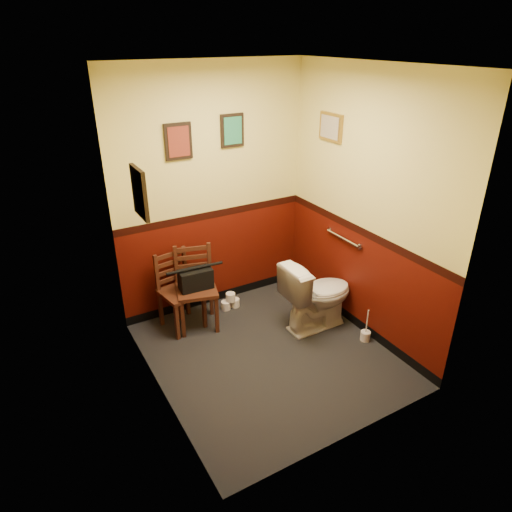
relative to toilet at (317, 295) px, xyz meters
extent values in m
cube|color=black|center=(-0.72, -0.18, -0.39)|extent=(2.20, 2.40, 0.00)
cube|color=silver|center=(-0.72, -0.18, 2.31)|extent=(2.20, 2.40, 0.00)
cube|color=#460C05|center=(-0.72, 1.02, 0.96)|extent=(2.20, 0.00, 2.70)
cube|color=#460C05|center=(-0.72, -1.38, 0.96)|extent=(2.20, 0.00, 2.70)
cube|color=#460C05|center=(-1.82, -0.18, 0.96)|extent=(0.00, 2.40, 2.70)
cube|color=#460C05|center=(0.38, -0.18, 0.96)|extent=(0.00, 2.40, 2.70)
cylinder|color=silver|center=(0.34, 0.07, 0.56)|extent=(0.03, 0.50, 0.03)
cylinder|color=silver|center=(0.36, -0.18, 0.56)|extent=(0.02, 0.06, 0.06)
cylinder|color=silver|center=(0.36, 0.32, 0.56)|extent=(0.02, 0.06, 0.06)
cube|color=black|center=(-1.07, 1.00, 1.56)|extent=(0.28, 0.03, 0.36)
cube|color=maroon|center=(-1.07, 0.99, 1.56)|extent=(0.22, 0.01, 0.30)
cube|color=black|center=(-0.47, 1.00, 1.61)|extent=(0.26, 0.03, 0.34)
cube|color=#267A57|center=(-0.47, 0.99, 1.61)|extent=(0.20, 0.01, 0.28)
cube|color=black|center=(-1.80, -0.08, 1.46)|extent=(0.03, 0.30, 0.38)
cube|color=#9F927D|center=(-1.79, -0.08, 1.46)|extent=(0.01, 0.24, 0.31)
cube|color=olive|center=(0.36, 0.42, 1.66)|extent=(0.03, 0.34, 0.28)
cube|color=#9F927D|center=(0.34, 0.42, 1.66)|extent=(0.01, 0.28, 0.22)
imported|color=white|center=(0.00, 0.00, 0.00)|extent=(0.80, 0.45, 0.78)
cylinder|color=silver|center=(0.29, -0.48, -0.34)|extent=(0.10, 0.10, 0.10)
cylinder|color=silver|center=(0.29, -0.48, -0.17)|extent=(0.01, 0.01, 0.29)
cube|color=#3F1E12|center=(-1.27, 0.72, 0.04)|extent=(0.46, 0.46, 0.04)
cube|color=#3F1E12|center=(-1.41, 0.52, -0.18)|extent=(0.04, 0.04, 0.43)
cube|color=#3F1E12|center=(-1.47, 0.86, -0.18)|extent=(0.04, 0.04, 0.43)
cube|color=#3F1E12|center=(-1.07, 0.58, -0.18)|extent=(0.04, 0.04, 0.43)
cube|color=#3F1E12|center=(-1.13, 0.92, -0.18)|extent=(0.04, 0.04, 0.43)
cube|color=#3F1E12|center=(-1.47, 0.86, 0.25)|extent=(0.04, 0.04, 0.43)
cube|color=#3F1E12|center=(-1.13, 0.92, 0.25)|extent=(0.04, 0.04, 0.43)
cube|color=#3F1E12|center=(-1.30, 0.89, 0.13)|extent=(0.32, 0.08, 0.04)
cube|color=#3F1E12|center=(-1.30, 0.89, 0.23)|extent=(0.32, 0.08, 0.04)
cube|color=#3F1E12|center=(-1.30, 0.89, 0.32)|extent=(0.32, 0.08, 0.04)
cube|color=#3F1E12|center=(-1.30, 0.89, 0.42)|extent=(0.32, 0.08, 0.04)
cube|color=#3F1E12|center=(-1.12, 0.65, 0.06)|extent=(0.52, 0.52, 0.04)
cube|color=#3F1E12|center=(-1.34, 0.53, -0.17)|extent=(0.05, 0.05, 0.45)
cube|color=#3F1E12|center=(-1.24, 0.87, -0.17)|extent=(0.05, 0.05, 0.45)
cube|color=#3F1E12|center=(-0.99, 0.43, -0.17)|extent=(0.05, 0.05, 0.45)
cube|color=#3F1E12|center=(-0.90, 0.78, -0.17)|extent=(0.05, 0.05, 0.45)
cube|color=#3F1E12|center=(-1.24, 0.88, 0.28)|extent=(0.05, 0.04, 0.45)
cube|color=#3F1E12|center=(-0.90, 0.78, 0.28)|extent=(0.05, 0.04, 0.45)
cube|color=#3F1E12|center=(-1.07, 0.83, 0.16)|extent=(0.33, 0.12, 0.04)
cube|color=#3F1E12|center=(-1.07, 0.83, 0.26)|extent=(0.33, 0.12, 0.04)
cube|color=#3F1E12|center=(-1.07, 0.83, 0.36)|extent=(0.33, 0.12, 0.04)
cube|color=#3F1E12|center=(-1.07, 0.83, 0.46)|extent=(0.33, 0.12, 0.04)
cube|color=black|center=(-1.12, 0.65, 0.19)|extent=(0.36, 0.20, 0.22)
cylinder|color=black|center=(-1.12, 0.65, 0.32)|extent=(0.31, 0.05, 0.03)
cylinder|color=silver|center=(-0.71, 0.79, -0.34)|extent=(0.11, 0.11, 0.10)
cylinder|color=silver|center=(-0.59, 0.79, -0.34)|extent=(0.11, 0.11, 0.10)
cylinder|color=silver|center=(-0.65, 0.78, -0.24)|extent=(0.11, 0.11, 0.10)
camera|label=1|loc=(-2.67, -3.31, 2.52)|focal=32.00mm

